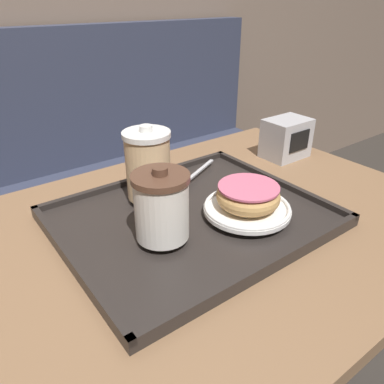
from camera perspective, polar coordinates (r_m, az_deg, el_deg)
booth_bench at (r=1.64m, az=-12.96°, el=-1.34°), size 1.68×0.44×1.00m
cafe_table at (r=0.79m, az=-1.24°, el=-14.80°), size 1.09×0.70×0.71m
serving_tray at (r=0.72m, az=-0.00°, el=-4.00°), size 0.48×0.40×0.02m
coffee_cup_front at (r=0.61m, az=-4.67°, el=-2.09°), size 0.10×0.10×0.13m
coffee_cup_rear at (r=0.74m, az=-6.71°, el=4.17°), size 0.09×0.09×0.15m
plate_with_chocolate_donut at (r=0.71m, az=8.39°, el=-2.41°), size 0.17×0.17×0.01m
donut_chocolate_glazed at (r=0.70m, az=8.54°, el=-0.51°), size 0.12×0.12×0.04m
spoon at (r=0.83m, az=-0.33°, el=2.24°), size 0.15×0.08×0.01m
napkin_dispenser at (r=1.03m, az=14.16°, el=7.94°), size 0.12×0.09×0.10m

